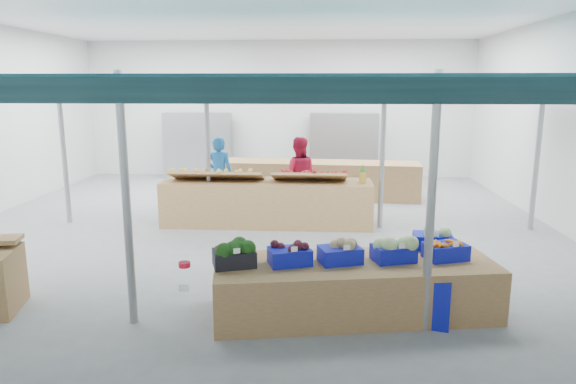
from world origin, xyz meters
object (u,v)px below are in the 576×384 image
fruit_counter (267,203)px  crate_stack (429,301)px  vendor_right (298,175)px  veg_counter (354,287)px  vendor_left (219,174)px

fruit_counter → crate_stack: size_ratio=7.21×
crate_stack → vendor_right: (-1.79, 5.54, 0.56)m
veg_counter → vendor_left: size_ratio=2.03×
vendor_right → veg_counter: bearing=100.2°
vendor_left → vendor_right: 1.80m
veg_counter → vendor_right: size_ratio=2.03×
crate_stack → vendor_left: (-3.59, 5.54, 0.56)m
crate_stack → vendor_left: 6.62m
veg_counter → vendor_left: vendor_left is taller
crate_stack → vendor_right: vendor_right is taller
veg_counter → fruit_counter: 4.44m
fruit_counter → vendor_right: size_ratio=2.50×
crate_stack → veg_counter: bearing=163.0°
vendor_left → vendor_right: size_ratio=1.00×
veg_counter → vendor_left: bearing=108.2°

